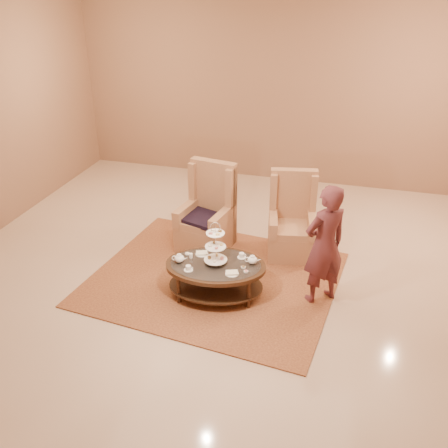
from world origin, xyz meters
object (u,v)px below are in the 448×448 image
(armchair_right, at_px, (292,227))
(person, at_px, (324,245))
(tea_table, at_px, (216,270))
(armchair_left, at_px, (208,220))

(armchair_right, bearing_deg, person, -74.52)
(tea_table, bearing_deg, person, 2.89)
(armchair_left, relative_size, person, 0.82)
(armchair_left, bearing_deg, tea_table, -58.51)
(armchair_right, bearing_deg, armchair_left, 176.41)
(tea_table, distance_m, armchair_left, 1.31)
(tea_table, relative_size, person, 0.87)
(armchair_left, distance_m, armchair_right, 1.25)
(tea_table, height_order, armchair_right, armchair_right)
(armchair_left, xyz_separation_m, person, (1.79, -0.95, 0.36))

